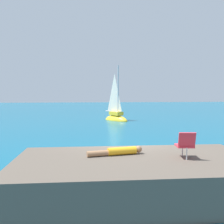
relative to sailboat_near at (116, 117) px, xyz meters
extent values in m
plane|color=#0F5675|center=(-2.16, -17.56, -0.36)|extent=(160.00, 160.00, 0.00)
cube|color=brown|center=(-2.33, -20.56, 0.17)|extent=(7.21, 3.89, 1.07)
cube|color=brown|center=(-2.76, -18.40, -0.36)|extent=(0.85, 0.72, 0.54)
cube|color=brown|center=(-3.79, -18.43, -0.36)|extent=(2.12, 1.99, 1.19)
ellipsoid|color=yellow|center=(0.01, -0.02, -0.36)|extent=(2.87, 3.64, 1.21)
cube|color=yellow|center=(0.01, -0.02, 0.44)|extent=(1.53, 1.76, 0.40)
cylinder|color=#B7B7BC|center=(0.18, -0.30, 2.99)|extent=(0.13, 0.13, 5.50)
cylinder|color=#B2B2B7|center=(-0.39, 0.64, 0.63)|extent=(1.24, 1.93, 0.11)
pyramid|color=silver|center=(-0.14, 0.23, 2.77)|extent=(0.98, 1.54, 4.18)
cylinder|color=gold|center=(-2.68, -20.06, 0.83)|extent=(0.93, 0.38, 0.24)
cylinder|color=#9E704C|center=(-3.42, -20.18, 0.80)|extent=(0.72, 0.29, 0.18)
sphere|color=#9E704C|center=(-2.13, -19.97, 0.85)|extent=(0.22, 0.22, 0.22)
cube|color=#E03342|center=(-0.90, -20.62, 1.06)|extent=(0.55, 0.58, 0.04)
cube|color=#E03342|center=(-0.94, -20.88, 1.29)|extent=(0.50, 0.22, 0.45)
cylinder|color=silver|center=(-0.87, -20.42, 0.89)|extent=(0.04, 0.04, 0.35)
cylinder|color=silver|center=(-0.94, -20.88, 0.89)|extent=(0.04, 0.04, 0.35)
camera|label=1|loc=(-3.94, -27.62, 2.59)|focal=40.21mm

